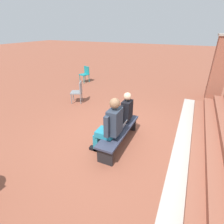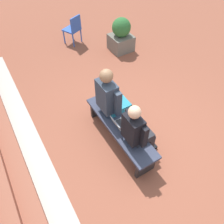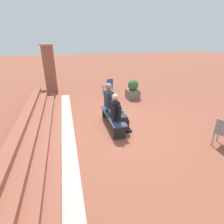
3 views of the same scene
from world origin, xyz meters
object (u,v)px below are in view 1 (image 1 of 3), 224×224
at_px(bench, 119,132).
at_px(plastic_chair_near_bench_right, 85,73).
at_px(person_student, 123,113).
at_px(laptop, 120,127).
at_px(person_adult, 110,125).
at_px(plastic_chair_by_pillar, 78,91).

bearing_deg(bench, plastic_chair_near_bench_right, -139.20).
distance_m(person_student, plastic_chair_near_bench_right, 5.66).
height_order(person_student, laptop, person_student).
height_order(bench, plastic_chair_near_bench_right, plastic_chair_near_bench_right).
height_order(person_adult, plastic_chair_near_bench_right, person_adult).
bearing_deg(person_adult, plastic_chair_by_pillar, -132.83).
relative_size(bench, plastic_chair_near_bench_right, 2.14).
bearing_deg(person_student, plastic_chair_by_pillar, -121.29).
bearing_deg(laptop, plastic_chair_near_bench_right, -138.92).
xyz_separation_m(person_adult, plastic_chair_by_pillar, (-2.33, -2.51, -0.27)).
xyz_separation_m(plastic_chair_near_bench_right, plastic_chair_by_pillar, (2.61, 1.34, 0.00)).
xyz_separation_m(person_student, laptop, (0.38, 0.08, -0.20)).
distance_m(person_student, person_adult, 0.80).
distance_m(person_student, plastic_chair_by_pillar, 2.95).
relative_size(plastic_chair_near_bench_right, plastic_chair_by_pillar, 1.00).
bearing_deg(plastic_chair_near_bench_right, bench, 40.80).
xyz_separation_m(laptop, plastic_chair_by_pillar, (-1.91, -2.59, -0.02)).
xyz_separation_m(bench, person_student, (-0.41, -0.06, 0.34)).
height_order(person_student, plastic_chair_by_pillar, person_student).
height_order(person_student, person_adult, person_adult).
distance_m(person_adult, plastic_chair_near_bench_right, 6.27).
xyz_separation_m(person_student, plastic_chair_near_bench_right, (-4.14, -3.86, -0.22)).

